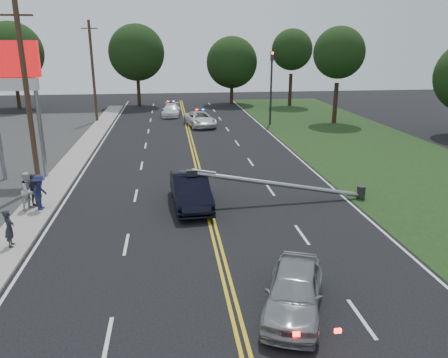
{
  "coord_description": "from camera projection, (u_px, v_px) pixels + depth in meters",
  "views": [
    {
      "loc": [
        -1.78,
        -12.56,
        7.88
      ],
      "look_at": [
        0.71,
        6.99,
        1.7
      ],
      "focal_mm": 35.0,
      "sensor_mm": 36.0,
      "label": 1
    }
  ],
  "objects": [
    {
      "name": "ground",
      "position": [
        229.0,
        291.0,
        14.46
      ],
      "size": [
        120.0,
        120.0,
        0.0
      ],
      "primitive_type": "plane",
      "color": "black",
      "rests_on": "ground"
    },
    {
      "name": "sidewalk",
      "position": [
        45.0,
        198.0,
        22.9
      ],
      "size": [
        1.8,
        70.0,
        0.12
      ],
      "primitive_type": "cube",
      "color": "gray",
      "rests_on": "ground"
    },
    {
      "name": "grass_verge",
      "position": [
        434.0,
        183.0,
        25.56
      ],
      "size": [
        12.0,
        80.0,
        0.01
      ],
      "primitive_type": "cube",
      "color": "black",
      "rests_on": "ground"
    },
    {
      "name": "centerline_yellow",
      "position": [
        204.0,
        193.0,
        23.93
      ],
      "size": [
        0.36,
        80.0,
        0.0
      ],
      "primitive_type": "cube",
      "color": "gold",
      "rests_on": "ground"
    },
    {
      "name": "pylon_sign",
      "position": [
        12.0,
        77.0,
        24.65
      ],
      "size": [
        3.2,
        0.35,
        8.0
      ],
      "color": "gray",
      "rests_on": "ground"
    },
    {
      "name": "traffic_signal",
      "position": [
        271.0,
        82.0,
        42.6
      ],
      "size": [
        0.28,
        0.41,
        7.05
      ],
      "color": "#2D2D30",
      "rests_on": "ground"
    },
    {
      "name": "fallen_streetlight",
      "position": [
        289.0,
        185.0,
        22.27
      ],
      "size": [
        9.36,
        0.44,
        1.91
      ],
      "color": "#2D2D30",
      "rests_on": "ground"
    },
    {
      "name": "utility_pole_mid",
      "position": [
        27.0,
        97.0,
        23.19
      ],
      "size": [
        1.6,
        0.28,
        10.0
      ],
      "color": "#382619",
      "rests_on": "ground"
    },
    {
      "name": "utility_pole_far",
      "position": [
        93.0,
        71.0,
        44.01
      ],
      "size": [
        1.6,
        0.28,
        10.0
      ],
      "color": "#382619",
      "rests_on": "ground"
    },
    {
      "name": "tree_5",
      "position": [
        12.0,
        53.0,
        52.25
      ],
      "size": [
        7.31,
        7.31,
        10.35
      ],
      "color": "black",
      "rests_on": "ground"
    },
    {
      "name": "tree_6",
      "position": [
        136.0,
        53.0,
        54.49
      ],
      "size": [
        6.95,
        6.95,
        10.14
      ],
      "color": "black",
      "rests_on": "ground"
    },
    {
      "name": "tree_7",
      "position": [
        232.0,
        62.0,
        56.76
      ],
      "size": [
        6.61,
        6.61,
        8.7
      ],
      "color": "black",
      "rests_on": "ground"
    },
    {
      "name": "tree_8",
      "position": [
        292.0,
        50.0,
        54.65
      ],
      "size": [
        5.1,
        5.1,
        9.57
      ],
      "color": "black",
      "rests_on": "ground"
    },
    {
      "name": "tree_9",
      "position": [
        339.0,
        53.0,
        42.69
      ],
      "size": [
        5.04,
        5.04,
        9.44
      ],
      "color": "black",
      "rests_on": "ground"
    },
    {
      "name": "crashed_sedan",
      "position": [
        190.0,
        190.0,
        21.8
      ],
      "size": [
        2.05,
        5.05,
        1.63
      ],
      "primitive_type": "imported",
      "rotation": [
        0.0,
        0.0,
        0.07
      ],
      "color": "black",
      "rests_on": "ground"
    },
    {
      "name": "waiting_sedan",
      "position": [
        294.0,
        291.0,
        13.18
      ],
      "size": [
        3.05,
        4.47,
        1.41
      ],
      "primitive_type": "imported",
      "rotation": [
        0.0,
        0.0,
        -0.37
      ],
      "color": "gray",
      "rests_on": "ground"
    },
    {
      "name": "emergency_a",
      "position": [
        200.0,
        119.0,
        42.71
      ],
      "size": [
        3.24,
        5.36,
        1.39
      ],
      "primitive_type": "imported",
      "rotation": [
        0.0,
        0.0,
        0.2
      ],
      "color": "silver",
      "rests_on": "ground"
    },
    {
      "name": "emergency_b",
      "position": [
        171.0,
        110.0,
        48.62
      ],
      "size": [
        2.2,
        4.7,
        1.33
      ],
      "primitive_type": "imported",
      "rotation": [
        0.0,
        0.0,
        -0.08
      ],
      "color": "white",
      "rests_on": "ground"
    },
    {
      "name": "bystander_a",
      "position": [
        9.0,
        228.0,
        17.2
      ],
      "size": [
        0.45,
        0.61,
        1.53
      ],
      "primitive_type": "imported",
      "rotation": [
        0.0,
        0.0,
        1.73
      ],
      "color": "#24232A",
      "rests_on": "sidewalk"
    },
    {
      "name": "bystander_b",
      "position": [
        29.0,
        190.0,
        21.06
      ],
      "size": [
        0.99,
        1.1,
        1.86
      ],
      "primitive_type": "imported",
      "rotation": [
        0.0,
        0.0,
        1.18
      ],
      "color": "silver",
      "rests_on": "sidewalk"
    },
    {
      "name": "bystander_c",
      "position": [
        40.0,
        192.0,
        21.01
      ],
      "size": [
        0.82,
        1.21,
        1.73
      ],
      "primitive_type": "imported",
      "rotation": [
        0.0,
        0.0,
        1.41
      ],
      "color": "#1C2247",
      "rests_on": "sidewalk"
    },
    {
      "name": "bystander_d",
      "position": [
        34.0,
        190.0,
        21.49
      ],
      "size": [
        0.77,
        1.04,
        1.64
      ],
      "primitive_type": "imported",
      "rotation": [
        0.0,
        0.0,
        1.14
      ],
      "color": "#524942",
      "rests_on": "sidewalk"
    }
  ]
}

